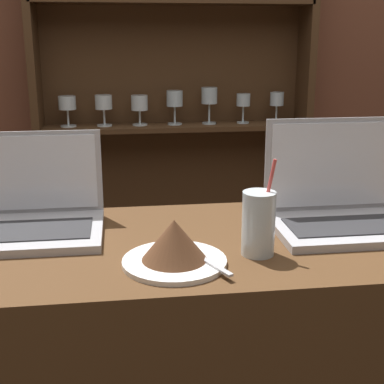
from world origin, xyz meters
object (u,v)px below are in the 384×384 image
(cake_plate, at_px, (174,245))
(water_glass, at_px, (259,223))
(laptop_far, at_px, (344,204))
(laptop_near, at_px, (30,212))

(cake_plate, xyz_separation_m, water_glass, (0.17, 0.03, 0.03))
(water_glass, bearing_deg, laptop_far, 30.11)
(laptop_near, height_order, water_glass, laptop_near)
(laptop_near, distance_m, water_glass, 0.51)
(cake_plate, bearing_deg, laptop_near, 142.95)
(laptop_far, relative_size, water_glass, 1.74)
(laptop_far, distance_m, water_glass, 0.27)
(laptop_far, height_order, water_glass, laptop_far)
(laptop_far, height_order, cake_plate, laptop_far)
(laptop_far, bearing_deg, cake_plate, -157.91)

